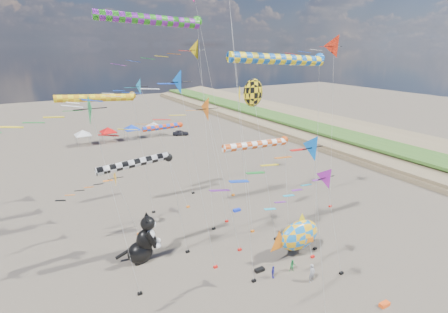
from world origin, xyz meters
The scene contains 26 objects.
delta_kite_0 centered at (-2.67, 0.58, 13.97)m, with size 8.55×1.60×15.21m.
delta_kite_1 centered at (-2.38, 11.97, 14.41)m, with size 10.55×2.28×15.85m.
delta_kite_2 centered at (2.67, 4.17, 9.79)m, with size 8.79×1.84×11.05m.
delta_kite_5 centered at (-10.12, 20.09, 6.67)m, with size 7.61×1.71×7.89m.
delta_kite_6 centered at (-1.81, 17.71, 18.92)m, with size 11.22×2.16×20.33m.
delta_kite_8 centered at (-7.25, 10.69, 16.82)m, with size 10.90×1.98×18.18m.
delta_kite_9 centered at (-4.68, 23.46, 15.07)m, with size 11.25×2.04×16.43m.
delta_kite_10 centered at (-12.75, 10.67, 15.42)m, with size 9.58×2.43×16.88m.
delta_kite_11 centered at (12.95, 14.46, 19.33)m, with size 11.37×2.62×20.90m.
windsock_0 centered at (-8.09, 14.28, 10.11)m, with size 7.90×0.73×10.54m.
windsock_1 centered at (-4.99, 16.95, 21.62)m, with size 10.74×0.90×22.14m.
windsock_2 centered at (-8.80, 24.26, 14.38)m, with size 9.41×0.80×14.85m.
windsock_3 centered at (2.06, 8.29, 18.53)m, with size 10.33×0.84×19.02m.
windsock_4 centered at (0.92, 9.43, 11.60)m, with size 7.86×0.69×12.02m.
windsock_5 centered at (-0.81, 27.06, 9.81)m, with size 6.68×0.67×10.23m.
angelfish_kite centered at (3.03, 13.77, 15.21)m, with size 3.74×3.02×16.65m.
cat_inflatable centered at (-8.03, 15.28, 2.45)m, with size 3.63×1.81×4.90m, color black, non-canonical shape.
fish_inflatable centered at (5.18, 8.37, 2.26)m, with size 5.95×2.10×4.55m.
person_adult centered at (3.56, 4.76, 0.87)m, with size 0.63×0.42×1.73m, color gray.
child_green centered at (3.12, 6.73, 0.59)m, with size 0.57×0.44×1.17m, color #258642.
child_blue centered at (1.00, 6.87, 0.59)m, with size 0.69×0.29×1.17m, color #262499.
kite_bag_1 centered at (0.53, 8.21, 0.15)m, with size 0.90×0.44×0.30m, color black.
kite_bag_2 centered at (5.18, 19.43, 0.15)m, with size 0.90×0.44×0.30m, color #152FD4.
kite_bag_3 centered at (6.43, -0.37, 0.15)m, with size 0.90×0.44×0.30m, color #FF5215.
tent_row centered at (1.50, 60.00, 3.15)m, with size 19.20×4.20×3.80m.
parked_car centered at (14.46, 58.00, 0.61)m, with size 1.44×3.58×1.22m, color #26262D.
Camera 1 is at (-15.92, -13.50, 19.66)m, focal length 28.00 mm.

